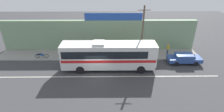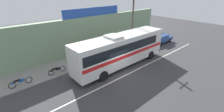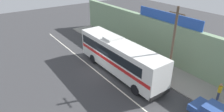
# 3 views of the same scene
# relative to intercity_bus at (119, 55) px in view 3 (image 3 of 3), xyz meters

# --- Properties ---
(ground_plane) EXTENTS (70.00, 70.00, 0.00)m
(ground_plane) POSITION_rel_intercity_bus_xyz_m (-1.45, -1.13, -2.07)
(ground_plane) COLOR #3A3A3D
(sidewalk_slab) EXTENTS (30.00, 3.60, 0.14)m
(sidewalk_slab) POSITION_rel_intercity_bus_xyz_m (-1.45, 4.07, -2.00)
(sidewalk_slab) COLOR gray
(sidewalk_slab) RESTS_ON ground_plane
(storefront_facade) EXTENTS (30.00, 0.70, 4.80)m
(storefront_facade) POSITION_rel_intercity_bus_xyz_m (-1.45, 6.22, 0.33)
(storefront_facade) COLOR gray
(storefront_facade) RESTS_ON ground_plane
(storefront_billboard) EXTENTS (8.72, 0.12, 1.10)m
(storefront_billboard) POSITION_rel_intercity_bus_xyz_m (0.81, 6.22, 3.28)
(storefront_billboard) COLOR #234CAD
(storefront_billboard) RESTS_ON storefront_facade
(road_center_stripe) EXTENTS (30.00, 0.14, 0.01)m
(road_center_stripe) POSITION_rel_intercity_bus_xyz_m (-1.45, -1.93, -2.06)
(road_center_stripe) COLOR silver
(road_center_stripe) RESTS_ON ground_plane
(intercity_bus) EXTENTS (11.87, 2.61, 3.78)m
(intercity_bus) POSITION_rel_intercity_bus_xyz_m (0.00, 0.00, 0.00)
(intercity_bus) COLOR silver
(intercity_bus) RESTS_ON ground_plane
(utility_pole) EXTENTS (1.60, 0.22, 7.56)m
(utility_pole) POSITION_rel_intercity_bus_xyz_m (4.66, 2.56, 1.99)
(utility_pole) COLOR brown
(utility_pole) RESTS_ON sidewalk_slab
(motorcycle_black) EXTENTS (1.95, 0.56, 0.94)m
(motorcycle_black) POSITION_rel_intercity_bus_xyz_m (-9.69, 2.90, -1.50)
(motorcycle_black) COLOR black
(motorcycle_black) RESTS_ON sidewalk_slab
(motorcycle_blue) EXTENTS (1.86, 0.56, 0.94)m
(motorcycle_blue) POSITION_rel_intercity_bus_xyz_m (-6.34, 2.86, -1.50)
(motorcycle_blue) COLOR black
(motorcycle_blue) RESTS_ON sidewalk_slab
(motorcycle_green) EXTENTS (1.91, 0.56, 0.94)m
(motorcycle_green) POSITION_rel_intercity_bus_xyz_m (-3.75, 2.85, -1.50)
(motorcycle_green) COLOR black
(motorcycle_green) RESTS_ON sidewalk_slab
(pedestrian_near_shop) EXTENTS (0.30, 0.48, 1.71)m
(pedestrian_near_shop) POSITION_rel_intercity_bus_xyz_m (8.97, 4.00, -0.93)
(pedestrian_near_shop) COLOR navy
(pedestrian_near_shop) RESTS_ON sidewalk_slab
(pedestrian_far_right) EXTENTS (0.30, 0.48, 1.70)m
(pedestrian_far_right) POSITION_rel_intercity_bus_xyz_m (-1.39, 3.63, -0.94)
(pedestrian_far_right) COLOR navy
(pedestrian_far_right) RESTS_ON sidewalk_slab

